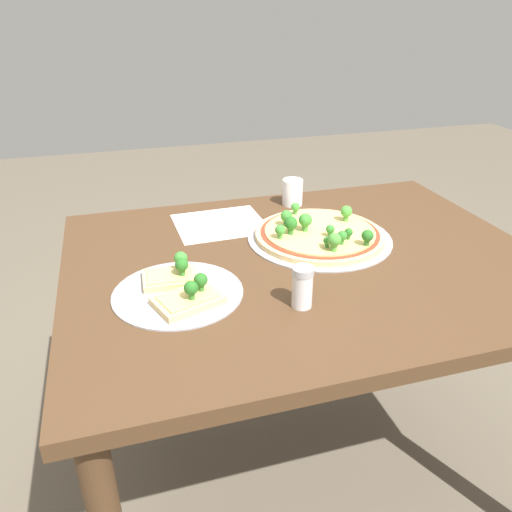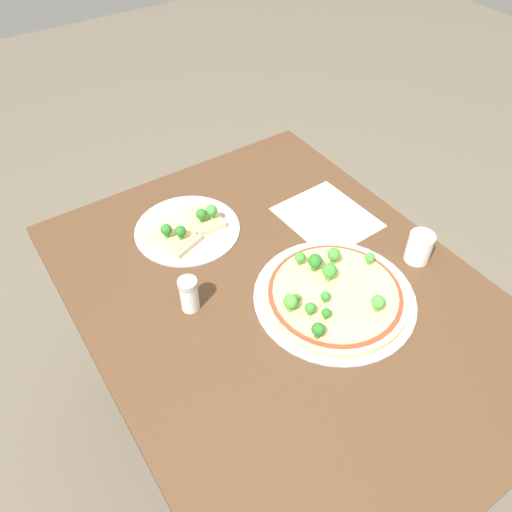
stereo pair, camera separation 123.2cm
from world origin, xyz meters
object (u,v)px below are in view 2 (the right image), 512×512
(pizza_tray_whole, at_px, (334,293))
(condiment_shaker, at_px, (189,294))
(drinking_cup, at_px, (419,247))
(dining_table, at_px, (283,318))
(pizza_tray_slice, at_px, (187,227))

(pizza_tray_whole, bearing_deg, condiment_shaker, -119.04)
(drinking_cup, distance_m, condiment_shaker, 0.59)
(dining_table, distance_m, pizza_tray_slice, 0.36)
(pizza_tray_slice, distance_m, condiment_shaker, 0.27)
(dining_table, distance_m, drinking_cup, 0.39)
(pizza_tray_whole, distance_m, drinking_cup, 0.27)
(dining_table, distance_m, pizza_tray_whole, 0.16)
(pizza_tray_whole, height_order, pizza_tray_slice, pizza_tray_whole)
(drinking_cup, bearing_deg, pizza_tray_whole, -94.00)
(dining_table, height_order, condiment_shaker, condiment_shaker)
(pizza_tray_whole, bearing_deg, pizza_tray_slice, -156.27)
(pizza_tray_whole, height_order, condiment_shaker, condiment_shaker)
(dining_table, xyz_separation_m, drinking_cup, (0.09, 0.35, 0.14))
(drinking_cup, bearing_deg, condiment_shaker, -108.15)
(dining_table, relative_size, pizza_tray_whole, 3.03)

